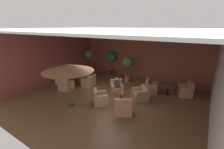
{
  "coord_description": "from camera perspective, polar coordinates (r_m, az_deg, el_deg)",
  "views": [
    {
      "loc": [
        4.52,
        -6.55,
        4.01
      ],
      "look_at": [
        0.0,
        0.45,
        1.37
      ],
      "focal_mm": 24.53,
      "sensor_mm": 36.0,
      "label": 1
    }
  ],
  "objects": [
    {
      "name": "armchair_front_left_north",
      "position": [
        8.31,
        -4.44,
        -8.94
      ],
      "size": [
        1.06,
        1.06,
        0.82
      ],
      "color": "tan",
      "rests_on": "ground_plane"
    },
    {
      "name": "patio_umbrella_tall_red",
      "position": [
        7.75,
        -16.04,
        2.45
      ],
      "size": [
        2.5,
        2.5,
        2.26
      ],
      "color": "#2D2D2D",
      "rests_on": "ground_plane"
    },
    {
      "name": "patron_by_window",
      "position": [
        9.31,
        1.84,
        -3.25
      ],
      "size": [
        0.38,
        0.38,
        0.66
      ],
      "color": "#35383C",
      "rests_on": "ground_plane"
    },
    {
      "name": "armchair_mid_center_north",
      "position": [
        10.19,
        25.72,
        -5.44
      ],
      "size": [
        0.99,
        1.02,
        0.89
      ],
      "color": "tan",
      "rests_on": "ground_plane"
    },
    {
      "name": "potted_tree_mid_right",
      "position": [
        11.22,
        5.84,
        3.73
      ],
      "size": [
        0.75,
        0.75,
        1.91
      ],
      "color": "#AB6D46",
      "rests_on": "ground_plane"
    },
    {
      "name": "wall_left_accent",
      "position": [
        11.75,
        -22.42,
        5.98
      ],
      "size": [
        0.08,
        9.04,
        3.82
      ],
      "primitive_type": "cube",
      "color": "brown",
      "rests_on": "ground_plane"
    },
    {
      "name": "wall_right_plain",
      "position": [
        6.9,
        35.2,
        -3.48
      ],
      "size": [
        0.08,
        9.04,
        3.82
      ],
      "primitive_type": "cube",
      "color": "silver",
      "rests_on": "ground_plane"
    },
    {
      "name": "armchair_front_right_east",
      "position": [
        11.67,
        -18.27,
        -1.72
      ],
      "size": [
        0.98,
        0.96,
        0.88
      ],
      "color": "tan",
      "rests_on": "ground_plane"
    },
    {
      "name": "potted_tree_left_corner",
      "position": [
        12.8,
        -8.6,
        6.38
      ],
      "size": [
        0.74,
        0.74,
        2.16
      ],
      "color": "#362C2F",
      "rests_on": "ground_plane"
    },
    {
      "name": "potted_tree_mid_left",
      "position": [
        12.89,
        -0.2,
        6.02
      ],
      "size": [
        0.86,
        0.86,
        1.98
      ],
      "color": "#372D2C",
      "rests_on": "ground_plane"
    },
    {
      "name": "armchair_front_right_west",
      "position": [
        10.65,
        -8.56,
        -2.88
      ],
      "size": [
        0.88,
        0.89,
        0.84
      ],
      "color": "tan",
      "rests_on": "ground_plane"
    },
    {
      "name": "armchair_front_left_west",
      "position": [
        9.49,
        1.76,
        -5.31
      ],
      "size": [
        1.0,
        1.0,
        0.87
      ],
      "color": "tan",
      "rests_on": "ground_plane"
    },
    {
      "name": "armchair_mid_center_east",
      "position": [
        9.95,
        14.26,
        -4.73
      ],
      "size": [
        0.92,
        0.91,
        0.88
      ],
      "color": "tan",
      "rests_on": "ground_plane"
    },
    {
      "name": "armchair_front_left_south",
      "position": [
        8.86,
        10.62,
        -7.42
      ],
      "size": [
        1.11,
        1.11,
        0.81
      ],
      "color": "tan",
      "rests_on": "ground_plane"
    },
    {
      "name": "armchair_front_right_north",
      "position": [
        12.07,
        -10.17,
        -0.49
      ],
      "size": [
        0.91,
        0.82,
        0.88
      ],
      "color": "tan",
      "rests_on": "ground_plane"
    },
    {
      "name": "wall_back_brick",
      "position": [
        12.1,
        10.47,
        7.31
      ],
      "size": [
        10.11,
        0.08,
        3.82
      ],
      "primitive_type": "cube",
      "color": "brown",
      "rests_on": "ground_plane"
    },
    {
      "name": "iced_drink_cup",
      "position": [
        8.16,
        3.92,
        -6.7
      ],
      "size": [
        0.08,
        0.08,
        0.11
      ],
      "primitive_type": "cylinder",
      "color": "white",
      "rests_on": "cafe_table_front_left"
    },
    {
      "name": "cafe_table_front_right",
      "position": [
        11.19,
        -13.32,
        -1.29
      ],
      "size": [
        0.81,
        0.81,
        0.6
      ],
      "color": "black",
      "rests_on": "ground_plane"
    },
    {
      "name": "cafe_table_mid_center",
      "position": [
        9.91,
        20.19,
        -4.31
      ],
      "size": [
        0.85,
        0.85,
        0.6
      ],
      "color": "black",
      "rests_on": "ground_plane"
    },
    {
      "name": "ceiling_slab",
      "position": [
        7.96,
        -1.84,
        16.44
      ],
      "size": [
        10.11,
        9.04,
        0.06
      ],
      "primitive_type": "cube",
      "color": "silver",
      "rests_on": "wall_back_brick"
    },
    {
      "name": "cafe_table_front_left",
      "position": [
        8.4,
        3.47,
        -7.48
      ],
      "size": [
        0.7,
        0.7,
        0.6
      ],
      "color": "black",
      "rests_on": "ground_plane"
    },
    {
      "name": "armchair_front_left_east",
      "position": [
        7.44,
        4.11,
        -12.18
      ],
      "size": [
        1.07,
        1.06,
        0.89
      ],
      "color": "tan",
      "rests_on": "ground_plane"
    },
    {
      "name": "armchair_front_right_south",
      "position": [
        10.46,
        -16.87,
        -3.88
      ],
      "size": [
        0.91,
        0.85,
        0.89
      ],
      "color": "tan",
      "rests_on": "ground_plane"
    },
    {
      "name": "ground_plane",
      "position": [
        8.92,
        -1.59,
        -9.22
      ],
      "size": [
        10.11,
        9.04,
        0.02
      ],
      "primitive_type": "cube",
      "color": "brown"
    },
    {
      "name": "patron_blue_shirt",
      "position": [
        11.52,
        -18.29,
        0.27
      ],
      "size": [
        0.38,
        0.46,
        0.7
      ],
      "color": "#4F7751",
      "rests_on": "ground_plane"
    }
  ]
}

